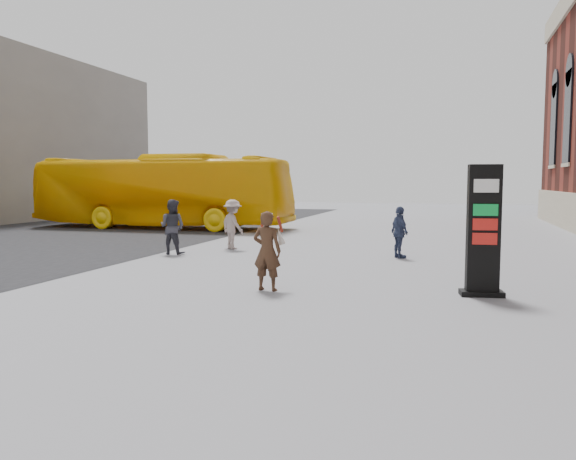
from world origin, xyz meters
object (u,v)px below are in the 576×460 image
(info_pylon, at_px, (483,231))
(woman, at_px, (267,250))
(pedestrian_c, at_px, (400,232))
(bus, at_px, (162,192))
(pedestrian_b, at_px, (233,224))
(pedestrian_a, at_px, (172,227))

(info_pylon, xyz_separation_m, woman, (-4.41, -0.69, -0.46))
(info_pylon, xyz_separation_m, pedestrian_c, (-2.14, 5.29, -0.55))
(bus, distance_m, pedestrian_b, 9.86)
(info_pylon, relative_size, bus, 0.21)
(info_pylon, height_order, pedestrian_b, info_pylon)
(pedestrian_b, bearing_deg, woman, 153.66)
(pedestrian_c, bearing_deg, pedestrian_b, 50.80)
(info_pylon, bearing_deg, pedestrian_c, 103.48)
(pedestrian_a, bearing_deg, bus, -57.04)
(info_pylon, bearing_deg, pedestrian_a, 147.05)
(info_pylon, height_order, woman, info_pylon)
(pedestrian_b, xyz_separation_m, pedestrian_c, (5.75, -0.69, -0.07))
(bus, distance_m, pedestrian_a, 10.47)
(pedestrian_b, bearing_deg, pedestrian_c, -150.75)
(woman, xyz_separation_m, pedestrian_c, (2.27, 5.98, -0.09))
(pedestrian_a, xyz_separation_m, pedestrian_b, (1.37, 1.78, -0.02))
(info_pylon, relative_size, pedestrian_a, 1.53)
(pedestrian_c, bearing_deg, woman, 126.87)
(info_pylon, height_order, pedestrian_c, info_pylon)
(woman, height_order, pedestrian_c, woman)
(woman, relative_size, pedestrian_a, 0.97)
(woman, distance_m, pedestrian_a, 6.88)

